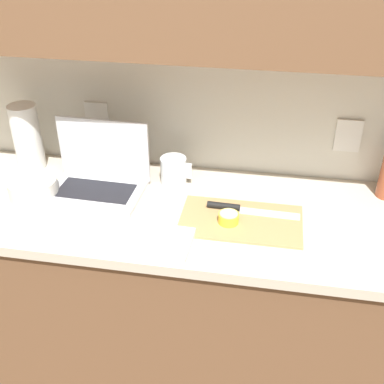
{
  "coord_description": "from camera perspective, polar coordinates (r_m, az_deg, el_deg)",
  "views": [
    {
      "loc": [
        0.4,
        -1.32,
        1.83
      ],
      "look_at": [
        0.17,
        -0.01,
        1.0
      ],
      "focal_mm": 45.0,
      "sensor_mm": 36.0,
      "label": 1
    }
  ],
  "objects": [
    {
      "name": "lemon_half_cut",
      "position": [
        1.54,
        4.35,
        -3.08
      ],
      "size": [
        0.07,
        0.07,
        0.03
      ],
      "color": "yellow",
      "rests_on": "cutting_board"
    },
    {
      "name": "ground_plane",
      "position": [
        2.29,
        -4.42,
        -21.2
      ],
      "size": [
        12.0,
        12.0,
        0.0
      ],
      "primitive_type": "plane",
      "color": "brown",
      "rests_on": "ground"
    },
    {
      "name": "cutting_board",
      "position": [
        1.57,
        5.81,
        -3.4
      ],
      "size": [
        0.39,
        0.23,
        0.01
      ],
      "primitive_type": "cube",
      "color": "tan",
      "rests_on": "counter_unit"
    },
    {
      "name": "measuring_cup",
      "position": [
        1.74,
        -2.18,
        2.52
      ],
      "size": [
        0.11,
        0.09,
        0.1
      ],
      "color": "silver",
      "rests_on": "counter_unit"
    },
    {
      "name": "laptop",
      "position": [
        1.73,
        -10.96,
        1.99
      ],
      "size": [
        0.34,
        0.24,
        0.24
      ],
      "rotation": [
        0.0,
        0.0,
        -0.03
      ],
      "color": "silver",
      "rests_on": "counter_unit"
    },
    {
      "name": "knife",
      "position": [
        1.6,
        5.3,
        -1.91
      ],
      "size": [
        0.31,
        0.04,
        0.02
      ],
      "rotation": [
        0.0,
        0.0,
        -0.03
      ],
      "color": "silver",
      "rests_on": "cutting_board"
    },
    {
      "name": "paper_towel_roll",
      "position": [
        1.92,
        -18.95,
        6.18
      ],
      "size": [
        0.1,
        0.1,
        0.25
      ],
      "color": "white",
      "rests_on": "counter_unit"
    },
    {
      "name": "dish_towel",
      "position": [
        1.46,
        -4.44,
        -5.94
      ],
      "size": [
        0.23,
        0.17,
        0.02
      ],
      "primitive_type": "cube",
      "rotation": [
        0.0,
        0.0,
        -0.03
      ],
      "color": "white",
      "rests_on": "counter_unit"
    },
    {
      "name": "bowl_white",
      "position": [
        1.76,
        -18.29,
        0.42
      ],
      "size": [
        0.17,
        0.17,
        0.07
      ],
      "color": "beige",
      "rests_on": "counter_unit"
    },
    {
      "name": "counter_unit",
      "position": [
        1.94,
        -5.59,
        -12.64
      ],
      "size": [
        2.29,
        0.59,
        0.92
      ],
      "color": "brown",
      "rests_on": "ground_plane"
    }
  ]
}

